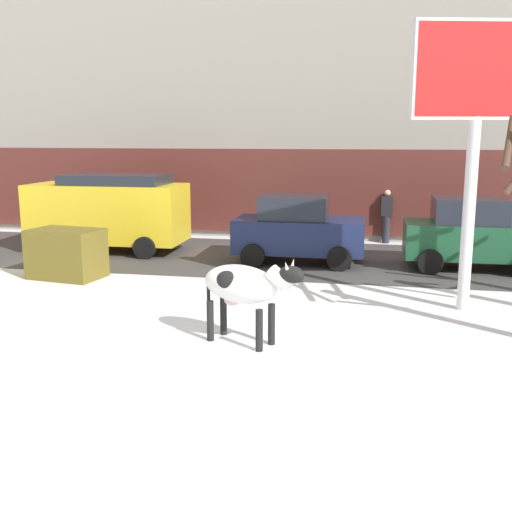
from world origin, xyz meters
The scene contains 10 objects.
ground_plane centered at (0.00, 0.00, 0.00)m, with size 120.00×120.00×0.00m, color white.
road_strip centered at (0.00, 8.43, 0.00)m, with size 60.00×5.60×0.01m, color #423F3F.
building_facade centered at (0.00, 14.78, 6.48)m, with size 44.00×6.10×13.00m.
cow_holstein centered at (0.31, 1.11, 1.00)m, with size 1.92×1.06×1.54m.
billboard centered at (4.22, 3.96, 4.31)m, with size 2.49×0.81×5.56m.
car_yellow_van centered at (-5.44, 8.49, 1.24)m, with size 4.62×2.17×2.32m.
car_navy_hatchback centered at (0.37, 7.88, 0.93)m, with size 3.52×1.96×1.86m.
car_darkgreen_hatchback centered at (4.92, 7.98, 0.93)m, with size 3.52×1.96×1.86m.
pedestrian_near_billboard centered at (2.77, 11.54, 0.88)m, with size 0.36×0.24×1.73m.
dumpster centered at (-4.98, 4.99, 0.60)m, with size 1.70×1.10×1.20m, color brown.
Camera 1 is at (2.44, -8.48, 3.46)m, focal length 42.79 mm.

